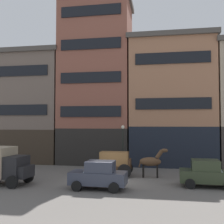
{
  "coord_description": "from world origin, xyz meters",
  "views": [
    {
      "loc": [
        3.54,
        -19.54,
        4.28
      ],
      "look_at": [
        -0.11,
        1.93,
        5.21
      ],
      "focal_mm": 43.34,
      "sensor_mm": 36.0,
      "label": 1
    }
  ],
  "objects_px": {
    "sedan_light": "(207,173)",
    "fire_hydrant_curbside": "(114,166)",
    "cargo_wagon": "(115,162)",
    "delivery_truck_near": "(0,164)",
    "sedan_dark": "(99,175)",
    "streetlamp_curbside": "(123,141)",
    "pedestrian_officer": "(0,159)",
    "draft_horse": "(152,161)"
  },
  "relations": [
    {
      "from": "cargo_wagon",
      "to": "draft_horse",
      "type": "xyz_separation_m",
      "value": [
        2.95,
        0.0,
        0.12
      ]
    },
    {
      "from": "sedan_light",
      "to": "pedestrian_officer",
      "type": "bearing_deg",
      "value": 167.36
    },
    {
      "from": "sedan_light",
      "to": "fire_hydrant_curbside",
      "type": "xyz_separation_m",
      "value": [
        -7.27,
        5.18,
        -0.49
      ]
    },
    {
      "from": "fire_hydrant_curbside",
      "to": "draft_horse",
      "type": "bearing_deg",
      "value": -35.86
    },
    {
      "from": "delivery_truck_near",
      "to": "cargo_wagon",
      "type": "bearing_deg",
      "value": 28.89
    },
    {
      "from": "fire_hydrant_curbside",
      "to": "cargo_wagon",
      "type": "bearing_deg",
      "value": -78.04
    },
    {
      "from": "draft_horse",
      "to": "fire_hydrant_curbside",
      "type": "distance_m",
      "value": 4.38
    },
    {
      "from": "sedan_dark",
      "to": "pedestrian_officer",
      "type": "bearing_deg",
      "value": 151.59
    },
    {
      "from": "sedan_light",
      "to": "delivery_truck_near",
      "type": "bearing_deg",
      "value": -173.87
    },
    {
      "from": "delivery_truck_near",
      "to": "pedestrian_officer",
      "type": "relative_size",
      "value": 2.5
    },
    {
      "from": "streetlamp_curbside",
      "to": "fire_hydrant_curbside",
      "type": "xyz_separation_m",
      "value": [
        -0.83,
        -0.2,
        -2.24
      ]
    },
    {
      "from": "delivery_truck_near",
      "to": "streetlamp_curbside",
      "type": "height_order",
      "value": "streetlamp_curbside"
    },
    {
      "from": "delivery_truck_near",
      "to": "pedestrian_officer",
      "type": "xyz_separation_m",
      "value": [
        -3.5,
        5.54,
        -0.44
      ]
    },
    {
      "from": "cargo_wagon",
      "to": "streetlamp_curbside",
      "type": "relative_size",
      "value": 0.71
    },
    {
      "from": "sedan_dark",
      "to": "fire_hydrant_curbside",
      "type": "distance_m",
      "value": 7.0
    },
    {
      "from": "sedan_dark",
      "to": "streetlamp_curbside",
      "type": "xyz_separation_m",
      "value": [
        0.66,
        7.18,
        1.76
      ]
    },
    {
      "from": "pedestrian_officer",
      "to": "streetlamp_curbside",
      "type": "bearing_deg",
      "value": 6.88
    },
    {
      "from": "sedan_dark",
      "to": "draft_horse",
      "type": "bearing_deg",
      "value": 53.38
    },
    {
      "from": "delivery_truck_near",
      "to": "pedestrian_officer",
      "type": "height_order",
      "value": "delivery_truck_near"
    },
    {
      "from": "draft_horse",
      "to": "delivery_truck_near",
      "type": "distance_m",
      "value": 11.37
    },
    {
      "from": "cargo_wagon",
      "to": "streetlamp_curbside",
      "type": "distance_m",
      "value": 3.13
    },
    {
      "from": "sedan_dark",
      "to": "streetlamp_curbside",
      "type": "distance_m",
      "value": 7.43
    },
    {
      "from": "draft_horse",
      "to": "sedan_light",
      "type": "distance_m",
      "value": 4.64
    },
    {
      "from": "draft_horse",
      "to": "fire_hydrant_curbside",
      "type": "height_order",
      "value": "draft_horse"
    },
    {
      "from": "draft_horse",
      "to": "pedestrian_officer",
      "type": "xyz_separation_m",
      "value": [
        -14.06,
        1.34,
        -0.29
      ]
    },
    {
      "from": "pedestrian_officer",
      "to": "delivery_truck_near",
      "type": "bearing_deg",
      "value": -57.75
    },
    {
      "from": "cargo_wagon",
      "to": "sedan_light",
      "type": "bearing_deg",
      "value": -21.54
    },
    {
      "from": "delivery_truck_near",
      "to": "fire_hydrant_curbside",
      "type": "height_order",
      "value": "delivery_truck_near"
    },
    {
      "from": "streetlamp_curbside",
      "to": "fire_hydrant_curbside",
      "type": "distance_m",
      "value": 2.4
    },
    {
      "from": "sedan_light",
      "to": "fire_hydrant_curbside",
      "type": "bearing_deg",
      "value": 144.54
    },
    {
      "from": "sedan_light",
      "to": "streetlamp_curbside",
      "type": "distance_m",
      "value": 8.57
    },
    {
      "from": "sedan_light",
      "to": "streetlamp_curbside",
      "type": "relative_size",
      "value": 0.92
    },
    {
      "from": "delivery_truck_near",
      "to": "sedan_dark",
      "type": "distance_m",
      "value": 7.26
    },
    {
      "from": "delivery_truck_near",
      "to": "streetlamp_curbside",
      "type": "bearing_deg",
      "value": 41.2
    },
    {
      "from": "sedan_dark",
      "to": "fire_hydrant_curbside",
      "type": "relative_size",
      "value": 4.51
    },
    {
      "from": "cargo_wagon",
      "to": "sedan_light",
      "type": "xyz_separation_m",
      "value": [
        6.74,
        -2.66,
        -0.23
      ]
    },
    {
      "from": "draft_horse",
      "to": "cargo_wagon",
      "type": "bearing_deg",
      "value": -179.99
    },
    {
      "from": "pedestrian_officer",
      "to": "sedan_light",
      "type": "bearing_deg",
      "value": -12.64
    },
    {
      "from": "sedan_light",
      "to": "fire_hydrant_curbside",
      "type": "relative_size",
      "value": 4.55
    },
    {
      "from": "delivery_truck_near",
      "to": "sedan_dark",
      "type": "height_order",
      "value": "delivery_truck_near"
    },
    {
      "from": "sedan_light",
      "to": "sedan_dark",
      "type": "bearing_deg",
      "value": -165.74
    },
    {
      "from": "sedan_dark",
      "to": "sedan_light",
      "type": "bearing_deg",
      "value": 14.26
    }
  ]
}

